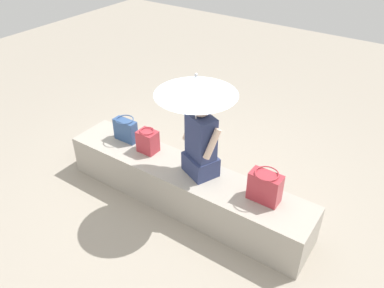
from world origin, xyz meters
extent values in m
plane|color=#9E9384|center=(0.00, 0.00, 0.00)|extent=(14.00, 14.00, 0.00)
cube|color=#A8A093|center=(0.00, 0.00, 0.25)|extent=(2.97, 0.56, 0.49)
cube|color=navy|center=(-0.18, -0.06, 0.60)|extent=(0.42, 0.39, 0.22)
cube|color=navy|center=(-0.18, -0.06, 0.95)|extent=(0.37, 0.31, 0.48)
sphere|color=beige|center=(-0.18, -0.06, 1.29)|extent=(0.20, 0.20, 0.20)
cylinder|color=beige|center=(-0.37, 0.02, 0.97)|extent=(0.14, 0.21, 0.32)
cylinder|color=beige|center=(0.00, -0.14, 0.97)|extent=(0.14, 0.21, 0.32)
cylinder|color=#B7B7BC|center=(-0.17, 0.01, 1.06)|extent=(0.02, 0.02, 1.15)
cone|color=silver|center=(-0.17, 0.01, 1.55)|extent=(0.80, 0.80, 0.18)
sphere|color=#B7B7BC|center=(-0.17, 0.01, 1.65)|extent=(0.03, 0.03, 0.03)
cube|color=#B2333D|center=(-0.94, -0.05, 0.65)|extent=(0.31, 0.16, 0.31)
torus|color=#B2333D|center=(-0.94, -0.05, 0.82)|extent=(0.23, 0.23, 0.01)
cube|color=#B2333D|center=(0.54, -0.05, 0.62)|extent=(0.22, 0.17, 0.26)
torus|color=#B2333D|center=(0.54, -0.05, 0.77)|extent=(0.16, 0.16, 0.01)
cube|color=#335184|center=(0.91, -0.08, 0.63)|extent=(0.29, 0.12, 0.27)
torus|color=#335184|center=(0.91, -0.08, 0.78)|extent=(0.22, 0.22, 0.01)
camera|label=1|loc=(-1.98, 2.72, 3.08)|focal=36.26mm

